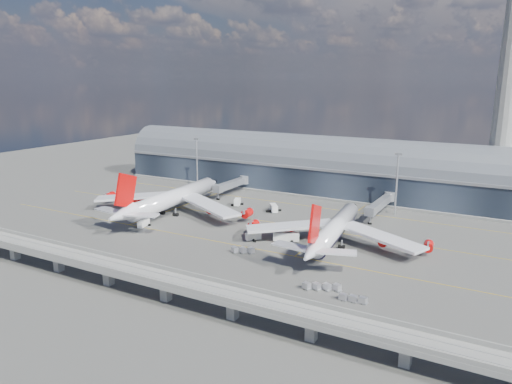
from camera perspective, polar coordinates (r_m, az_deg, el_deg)
The scene contains 20 objects.
ground at distance 184.24m, azimuth -4.14°, elevation -4.53°, with size 500.00×500.00×0.00m, color #474744.
taxi_lines at distance 202.21m, azimuth -0.68°, elevation -2.89°, with size 200.00×80.12×0.01m.
terminal at distance 248.33m, azimuth 5.80°, elevation 2.74°, with size 200.00×30.00×28.00m.
control_tower at distance 229.39m, azimuth 26.78°, elevation 10.72°, with size 19.00×19.00×103.00m.
guideway at distance 142.65m, azimuth -16.58°, elevation -8.15°, with size 220.00×8.50×7.20m.
floodlight_mast_left at distance 252.92m, azimuth -6.77°, elevation 3.43°, with size 3.00×0.70×25.70m.
floodlight_mast_right at distance 210.80m, azimuth 15.78°, elevation 1.09°, with size 3.00×0.70×25.70m.
airliner_left at distance 208.01m, azimuth -9.73°, elevation -0.76°, with size 71.46×75.11×22.87m.
airliner_right at distance 169.44m, azimuth 8.93°, elevation -4.31°, with size 63.35×66.25×21.02m.
jet_bridge_left at distance 240.54m, azimuth -2.65°, elevation 0.96°, with size 4.40×28.00×7.25m.
jet_bridge_right at distance 210.16m, azimuth 14.14°, elevation -1.21°, with size 4.40×32.00×7.25m.
service_truck_0 at distance 193.71m, azimuth -12.74°, elevation -3.53°, with size 3.52×6.58×2.60m.
service_truck_1 at distance 206.63m, azimuth -15.31°, elevation -2.62°, with size 4.94×2.89×2.71m.
service_truck_2 at distance 172.87m, azimuth 3.48°, elevation -5.12°, with size 9.23×5.86×3.24m.
service_truck_3 at distance 174.03m, azimuth -0.32°, elevation -5.10°, with size 5.02×5.40×2.58m.
service_truck_4 at distance 219.93m, azimuth -2.14°, elevation -1.17°, with size 4.30×5.78×3.05m.
service_truck_5 at distance 209.71m, azimuth 2.03°, elevation -1.86°, with size 5.95×6.60×3.12m.
cargo_train_0 at distance 161.88m, azimuth -1.52°, elevation -6.67°, with size 7.97×4.64×1.78m.
cargo_train_1 at distance 136.37m, azimuth 7.51°, elevation -10.69°, with size 10.34×5.46×1.75m.
cargo_train_2 at distance 131.00m, azimuth 11.03°, elevation -11.88°, with size 7.49×2.31×1.65m.
Camera 1 is at (97.66, -146.01, 55.59)m, focal length 35.00 mm.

